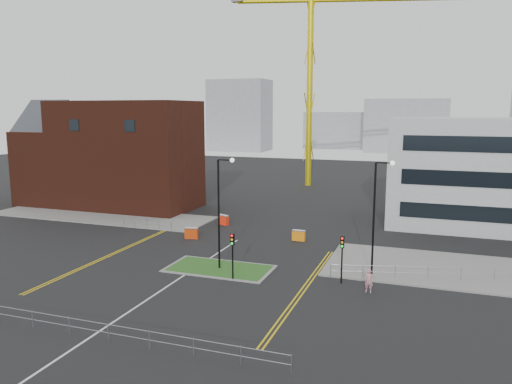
{
  "coord_description": "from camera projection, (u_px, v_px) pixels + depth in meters",
  "views": [
    {
      "loc": [
        17.96,
        -27.99,
        12.93
      ],
      "look_at": [
        1.99,
        17.0,
        5.0
      ],
      "focal_mm": 35.0,
      "sensor_mm": 36.0,
      "label": 1
    }
  ],
  "objects": [
    {
      "name": "ground",
      "position": [
        146.0,
        301.0,
        34.07
      ],
      "size": [
        200.0,
        200.0,
        0.0
      ],
      "primitive_type": "plane",
      "color": "black",
      "rests_on": "ground"
    },
    {
      "name": "pavement_left",
      "position": [
        101.0,
        216.0,
        61.11
      ],
      "size": [
        28.0,
        8.0,
        0.12
      ],
      "primitive_type": "cube",
      "color": "slate",
      "rests_on": "ground"
    },
    {
      "name": "pavement_right",
      "position": [
        479.0,
        272.0,
        39.81
      ],
      "size": [
        24.0,
        10.0,
        0.12
      ],
      "primitive_type": "cube",
      "color": "slate",
      "rests_on": "ground"
    },
    {
      "name": "island_kerb",
      "position": [
        219.0,
        269.0,
        40.84
      ],
      "size": [
        8.6,
        4.6,
        0.08
      ],
      "primitive_type": "cube",
      "color": "slate",
      "rests_on": "ground"
    },
    {
      "name": "grass_island",
      "position": [
        219.0,
        268.0,
        40.83
      ],
      "size": [
        8.0,
        4.0,
        0.12
      ],
      "primitive_type": "cube",
      "color": "#2A551C",
      "rests_on": "ground"
    },
    {
      "name": "brick_building",
      "position": [
        108.0,
        155.0,
        66.55
      ],
      "size": [
        24.2,
        10.07,
        14.24
      ],
      "color": "#491C12",
      "rests_on": "ground"
    },
    {
      "name": "office_block",
      "position": [
        510.0,
        174.0,
        54.22
      ],
      "size": [
        25.0,
        12.2,
        12.0
      ],
      "color": "silver",
      "rests_on": "ground"
    },
    {
      "name": "tower_crane",
      "position": [
        347.0,
        37.0,
        81.32
      ],
      "size": [
        51.5,
        14.5,
        35.54
      ],
      "color": "yellow",
      "rests_on": "ground"
    },
    {
      "name": "streetlamp_island",
      "position": [
        221.0,
        204.0,
        39.88
      ],
      "size": [
        1.46,
        0.36,
        9.18
      ],
      "color": "black",
      "rests_on": "ground"
    },
    {
      "name": "streetlamp_right_near",
      "position": [
        377.0,
        210.0,
        37.78
      ],
      "size": [
        1.46,
        0.36,
        9.18
      ],
      "color": "black",
      "rests_on": "ground"
    },
    {
      "name": "traffic_light_island",
      "position": [
        232.0,
        247.0,
        37.88
      ],
      "size": [
        0.28,
        0.33,
        3.65
      ],
      "color": "black",
      "rests_on": "ground"
    },
    {
      "name": "traffic_light_right",
      "position": [
        342.0,
        250.0,
        37.1
      ],
      "size": [
        0.28,
        0.33,
        3.65
      ],
      "color": "black",
      "rests_on": "ground"
    },
    {
      "name": "railing_front",
      "position": [
        88.0,
        325.0,
        28.36
      ],
      "size": [
        24.05,
        0.05,
        1.1
      ],
      "color": "gray",
      "rests_on": "ground"
    },
    {
      "name": "railing_left",
      "position": [
        147.0,
        223.0,
        54.31
      ],
      "size": [
        6.05,
        0.05,
        1.1
      ],
      "color": "gray",
      "rests_on": "ground"
    },
    {
      "name": "railing_right",
      "position": [
        461.0,
        271.0,
        37.86
      ],
      "size": [
        19.05,
        5.05,
        1.1
      ],
      "color": "gray",
      "rests_on": "ground"
    },
    {
      "name": "centre_line",
      "position": [
        161.0,
        291.0,
        35.92
      ],
      "size": [
        0.15,
        30.0,
        0.01
      ],
      "primitive_type": "cube",
      "color": "silver",
      "rests_on": "ground"
    },
    {
      "name": "yellow_left_a",
      "position": [
        120.0,
        250.0,
        46.33
      ],
      "size": [
        0.12,
        24.0,
        0.01
      ],
      "primitive_type": "cube",
      "color": "gold",
      "rests_on": "ground"
    },
    {
      "name": "yellow_left_b",
      "position": [
        122.0,
        250.0,
        46.23
      ],
      "size": [
        0.12,
        24.0,
        0.01
      ],
      "primitive_type": "cube",
      "color": "gold",
      "rests_on": "ground"
    },
    {
      "name": "yellow_right_a",
      "position": [
        302.0,
        288.0,
        36.51
      ],
      "size": [
        0.12,
        20.0,
        0.01
      ],
      "primitive_type": "cube",
      "color": "gold",
      "rests_on": "ground"
    },
    {
      "name": "yellow_right_b",
      "position": [
        306.0,
        288.0,
        36.41
      ],
      "size": [
        0.12,
        20.0,
        0.01
      ],
      "primitive_type": "cube",
      "color": "gold",
      "rests_on": "ground"
    },
    {
      "name": "skyline_a",
      "position": [
        240.0,
        115.0,
        157.02
      ],
      "size": [
        18.0,
        12.0,
        22.0
      ],
      "primitive_type": "cube",
      "color": "gray",
      "rests_on": "ground"
    },
    {
      "name": "skyline_b",
      "position": [
        406.0,
        126.0,
        150.3
      ],
      "size": [
        24.0,
        12.0,
        16.0
      ],
      "primitive_type": "cube",
      "color": "gray",
      "rests_on": "ground"
    },
    {
      "name": "skyline_d",
      "position": [
        351.0,
        130.0,
        165.87
      ],
      "size": [
        30.0,
        12.0,
        12.0
      ],
      "primitive_type": "cube",
      "color": "gray",
      "rests_on": "ground"
    },
    {
      "name": "pedestrian",
      "position": [
        369.0,
        281.0,
        35.52
      ],
      "size": [
        0.64,
        0.43,
        1.73
      ],
      "primitive_type": "imported",
      "rotation": [
        0.0,
        0.0,
        -0.03
      ],
      "color": "#D18794",
      "rests_on": "ground"
    },
    {
      "name": "barrier_left",
      "position": [
        191.0,
        233.0,
        50.35
      ],
      "size": [
        1.41,
        0.7,
        1.13
      ],
      "color": "red",
      "rests_on": "ground"
    },
    {
      "name": "barrier_mid",
      "position": [
        223.0,
        219.0,
        56.44
      ],
      "size": [
        1.43,
        0.96,
        1.14
      ],
      "color": "#FB2B0D",
      "rests_on": "ground"
    },
    {
      "name": "barrier_right",
      "position": [
        299.0,
        235.0,
        49.58
      ],
      "size": [
        1.29,
        0.44,
        1.08
      ],
      "color": "orange",
      "rests_on": "ground"
    }
  ]
}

